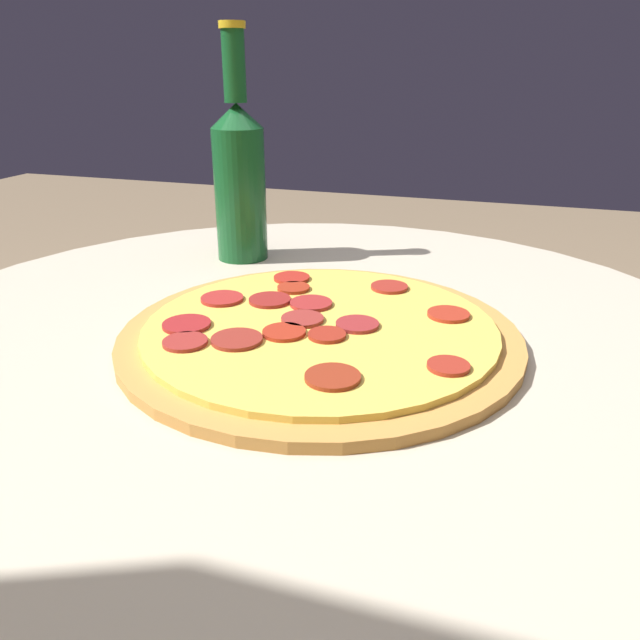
# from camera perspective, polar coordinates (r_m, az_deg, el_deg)

# --- Properties ---
(table) EXTENTS (0.84, 0.84, 0.68)m
(table) POSITION_cam_1_polar(r_m,az_deg,el_deg) (0.68, -1.35, -13.73)
(table) COLOR #B2A893
(table) RESTS_ON ground_plane
(pizza) EXTENTS (0.36, 0.36, 0.02)m
(pizza) POSITION_cam_1_polar(r_m,az_deg,el_deg) (0.57, -0.08, -1.11)
(pizza) COLOR #B77F3D
(pizza) RESTS_ON table
(beer_bottle) EXTENTS (0.06, 0.06, 0.28)m
(beer_bottle) POSITION_cam_1_polar(r_m,az_deg,el_deg) (0.79, -7.39, 13.03)
(beer_bottle) COLOR #144C23
(beer_bottle) RESTS_ON table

